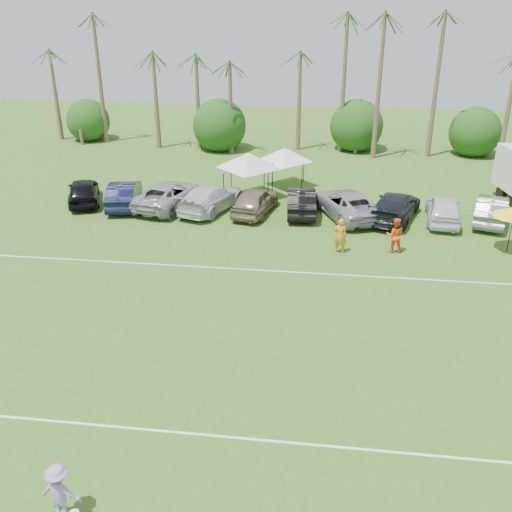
# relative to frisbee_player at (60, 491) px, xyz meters

# --- Properties ---
(ground) EXTENTS (120.00, 120.00, 0.00)m
(ground) POSITION_rel_frisbee_player_xyz_m (2.93, 1.48, -0.85)
(ground) COLOR #375D1B
(ground) RESTS_ON ground
(field_lines) EXTENTS (80.00, 12.10, 0.01)m
(field_lines) POSITION_rel_frisbee_player_xyz_m (2.93, 9.48, -0.85)
(field_lines) COLOR white
(field_lines) RESTS_ON ground
(palm_tree_0) EXTENTS (2.40, 2.40, 8.90)m
(palm_tree_0) POSITION_rel_frisbee_player_xyz_m (-19.07, 39.48, 6.63)
(palm_tree_0) COLOR brown
(palm_tree_0) RESTS_ON ground
(palm_tree_1) EXTENTS (2.40, 2.40, 9.90)m
(palm_tree_1) POSITION_rel_frisbee_player_xyz_m (-14.07, 39.48, 7.50)
(palm_tree_1) COLOR brown
(palm_tree_1) RESTS_ON ground
(palm_tree_2) EXTENTS (2.40, 2.40, 10.90)m
(palm_tree_2) POSITION_rel_frisbee_player_xyz_m (-9.07, 39.48, 8.36)
(palm_tree_2) COLOR brown
(palm_tree_2) RESTS_ON ground
(palm_tree_3) EXTENTS (2.40, 2.40, 11.90)m
(palm_tree_3) POSITION_rel_frisbee_player_xyz_m (-5.07, 39.48, 9.21)
(palm_tree_3) COLOR brown
(palm_tree_3) RESTS_ON ground
(palm_tree_4) EXTENTS (2.40, 2.40, 8.90)m
(palm_tree_4) POSITION_rel_frisbee_player_xyz_m (-1.07, 39.48, 6.63)
(palm_tree_4) COLOR brown
(palm_tree_4) RESTS_ON ground
(palm_tree_5) EXTENTS (2.40, 2.40, 9.90)m
(palm_tree_5) POSITION_rel_frisbee_player_xyz_m (2.93, 39.48, 7.50)
(palm_tree_5) COLOR brown
(palm_tree_5) RESTS_ON ground
(palm_tree_6) EXTENTS (2.40, 2.40, 10.90)m
(palm_tree_6) POSITION_rel_frisbee_player_xyz_m (6.93, 39.48, 8.36)
(palm_tree_6) COLOR brown
(palm_tree_6) RESTS_ON ground
(palm_tree_7) EXTENTS (2.40, 2.40, 11.90)m
(palm_tree_7) POSITION_rel_frisbee_player_xyz_m (10.93, 39.48, 9.21)
(palm_tree_7) COLOR brown
(palm_tree_7) RESTS_ON ground
(palm_tree_8) EXTENTS (2.40, 2.40, 8.90)m
(palm_tree_8) POSITION_rel_frisbee_player_xyz_m (15.93, 39.48, 6.63)
(palm_tree_8) COLOR brown
(palm_tree_8) RESTS_ON ground
(bush_tree_0) EXTENTS (4.00, 4.00, 4.00)m
(bush_tree_0) POSITION_rel_frisbee_player_xyz_m (-16.07, 40.48, 0.94)
(bush_tree_0) COLOR brown
(bush_tree_0) RESTS_ON ground
(bush_tree_1) EXTENTS (4.00, 4.00, 4.00)m
(bush_tree_1) POSITION_rel_frisbee_player_xyz_m (-3.07, 40.48, 0.94)
(bush_tree_1) COLOR brown
(bush_tree_1) RESTS_ON ground
(bush_tree_2) EXTENTS (4.00, 4.00, 4.00)m
(bush_tree_2) POSITION_rel_frisbee_player_xyz_m (8.93, 40.48, 0.94)
(bush_tree_2) COLOR brown
(bush_tree_2) RESTS_ON ground
(bush_tree_3) EXTENTS (4.00, 4.00, 4.00)m
(bush_tree_3) POSITION_rel_frisbee_player_xyz_m (18.93, 40.48, 0.94)
(bush_tree_3) COLOR brown
(bush_tree_3) RESTS_ON ground
(sideline_player_a) EXTENTS (0.74, 0.52, 1.95)m
(sideline_player_a) POSITION_rel_frisbee_player_xyz_m (7.44, 18.24, 0.12)
(sideline_player_a) COLOR orange
(sideline_player_a) RESTS_ON ground
(sideline_player_b) EXTENTS (0.95, 0.74, 1.95)m
(sideline_player_b) POSITION_rel_frisbee_player_xyz_m (10.36, 18.66, 0.12)
(sideline_player_b) COLOR #F4551B
(sideline_player_b) RESTS_ON ground
(canopy_tent_left) EXTENTS (4.52, 4.52, 3.66)m
(canopy_tent_left) POSITION_rel_frisbee_player_xyz_m (1.32, 26.58, 2.28)
(canopy_tent_left) COLOR black
(canopy_tent_left) RESTS_ON ground
(canopy_tent_right) EXTENTS (4.09, 4.09, 3.31)m
(canopy_tent_right) POSITION_rel_frisbee_player_xyz_m (3.53, 29.37, 1.98)
(canopy_tent_right) COLOR black
(canopy_tent_right) RESTS_ON ground
(frisbee_player) EXTENTS (1.15, 0.74, 1.71)m
(frisbee_player) POSITION_rel_frisbee_player_xyz_m (0.00, 0.00, 0.00)
(frisbee_player) COLOR #988CC7
(frisbee_player) RESTS_ON ground
(parked_car_0) EXTENTS (3.59, 5.25, 1.66)m
(parked_car_0) POSITION_rel_frisbee_player_xyz_m (-9.46, 24.16, -0.02)
(parked_car_0) COLOR black
(parked_car_0) RESTS_ON ground
(parked_car_1) EXTENTS (2.68, 5.28, 1.66)m
(parked_car_1) POSITION_rel_frisbee_player_xyz_m (-6.56, 23.88, -0.02)
(parked_car_1) COLOR black
(parked_car_1) RESTS_ON ground
(parked_car_2) EXTENTS (3.97, 6.43, 1.66)m
(parked_car_2) POSITION_rel_frisbee_player_xyz_m (-3.66, 24.09, -0.02)
(parked_car_2) COLOR #A0A1A3
(parked_car_2) RESTS_ON ground
(parked_car_3) EXTENTS (4.07, 6.17, 1.66)m
(parked_car_3) POSITION_rel_frisbee_player_xyz_m (-0.76, 23.88, -0.02)
(parked_car_3) COLOR silver
(parked_car_3) RESTS_ON ground
(parked_car_4) EXTENTS (2.89, 5.17, 1.66)m
(parked_car_4) POSITION_rel_frisbee_player_xyz_m (2.14, 23.64, -0.02)
(parked_car_4) COLOR #807057
(parked_car_4) RESTS_ON ground
(parked_car_5) EXTENTS (2.13, 5.16, 1.66)m
(parked_car_5) POSITION_rel_frisbee_player_xyz_m (5.04, 24.05, -0.02)
(parked_car_5) COLOR black
(parked_car_5) RESTS_ON ground
(parked_car_6) EXTENTS (4.89, 6.58, 1.66)m
(parked_car_6) POSITION_rel_frisbee_player_xyz_m (7.94, 23.77, -0.02)
(parked_car_6) COLOR #9B9EA1
(parked_car_6) RESTS_ON ground
(parked_car_7) EXTENTS (4.01, 6.17, 1.66)m
(parked_car_7) POSITION_rel_frisbee_player_xyz_m (10.84, 23.73, -0.02)
(parked_car_7) COLOR black
(parked_car_7) RESTS_ON ground
(parked_car_8) EXTENTS (2.46, 5.05, 1.66)m
(parked_car_8) POSITION_rel_frisbee_player_xyz_m (13.74, 23.65, -0.02)
(parked_car_8) COLOR white
(parked_car_8) RESTS_ON ground
(parked_car_9) EXTENTS (3.12, 5.33, 1.66)m
(parked_car_9) POSITION_rel_frisbee_player_xyz_m (16.63, 23.95, -0.02)
(parked_car_9) COLOR slate
(parked_car_9) RESTS_ON ground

